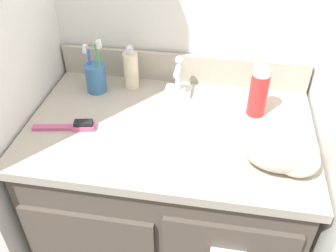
{
  "coord_description": "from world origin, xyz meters",
  "views": [
    {
      "loc": [
        0.15,
        -0.9,
        1.53
      ],
      "look_at": [
        0.0,
        -0.03,
        0.84
      ],
      "focal_mm": 40.0,
      "sensor_mm": 36.0,
      "label": 1
    }
  ],
  "objects_px": {
    "soap_dispenser": "(131,70)",
    "hairbrush": "(73,126)",
    "hand_towel": "(284,151)",
    "toothbrush_cup": "(96,77)",
    "shaving_cream_can": "(259,92)"
  },
  "relations": [
    {
      "from": "toothbrush_cup",
      "to": "hand_towel",
      "type": "relative_size",
      "value": 0.91
    },
    {
      "from": "toothbrush_cup",
      "to": "shaving_cream_can",
      "type": "distance_m",
      "value": 0.55
    },
    {
      "from": "hairbrush",
      "to": "hand_towel",
      "type": "distance_m",
      "value": 0.62
    },
    {
      "from": "soap_dispenser",
      "to": "shaving_cream_can",
      "type": "height_order",
      "value": "shaving_cream_can"
    },
    {
      "from": "toothbrush_cup",
      "to": "soap_dispenser",
      "type": "height_order",
      "value": "toothbrush_cup"
    },
    {
      "from": "shaving_cream_can",
      "to": "hairbrush",
      "type": "xyz_separation_m",
      "value": [
        -0.55,
        -0.18,
        -0.07
      ]
    },
    {
      "from": "shaving_cream_can",
      "to": "hand_towel",
      "type": "bearing_deg",
      "value": -74.74
    },
    {
      "from": "shaving_cream_can",
      "to": "soap_dispenser",
      "type": "bearing_deg",
      "value": 168.13
    },
    {
      "from": "hand_towel",
      "to": "toothbrush_cup",
      "type": "bearing_deg",
      "value": 155.21
    },
    {
      "from": "toothbrush_cup",
      "to": "hand_towel",
      "type": "xyz_separation_m",
      "value": [
        0.61,
        -0.28,
        0.0
      ]
    },
    {
      "from": "soap_dispenser",
      "to": "hairbrush",
      "type": "height_order",
      "value": "soap_dispenser"
    },
    {
      "from": "soap_dispenser",
      "to": "hairbrush",
      "type": "xyz_separation_m",
      "value": [
        -0.12,
        -0.27,
        -0.06
      ]
    },
    {
      "from": "shaving_cream_can",
      "to": "hairbrush",
      "type": "relative_size",
      "value": 0.86
    },
    {
      "from": "hairbrush",
      "to": "hand_towel",
      "type": "xyz_separation_m",
      "value": [
        0.62,
        -0.06,
        0.04
      ]
    },
    {
      "from": "shaving_cream_can",
      "to": "hand_towel",
      "type": "xyz_separation_m",
      "value": [
        0.06,
        -0.24,
        -0.03
      ]
    }
  ]
}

